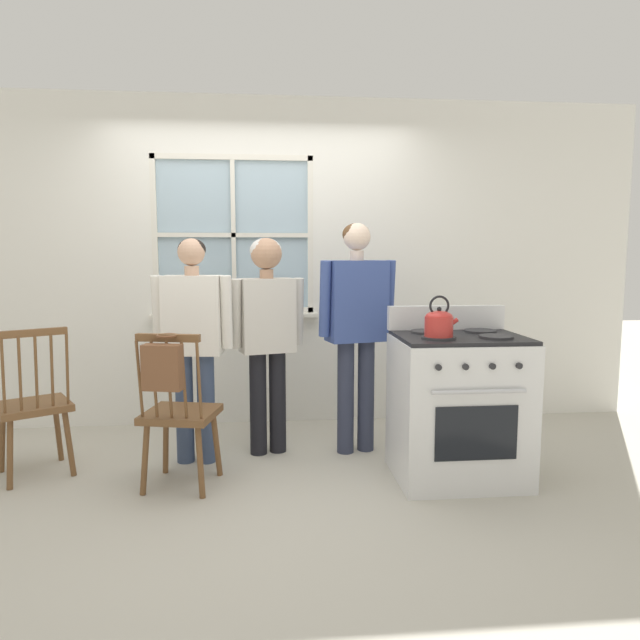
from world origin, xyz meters
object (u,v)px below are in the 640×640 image
stove (458,405)px  handbag (163,366)px  person_teen_center (267,323)px  kettle (439,322)px  chair_by_window (180,415)px  chair_near_wall (34,407)px  person_adult_right (356,316)px  potted_plant (216,302)px  person_elderly_left (193,331)px

stove → handbag: stove is taller
person_teen_center → kettle: 1.25m
chair_by_window → stove: stove is taller
person_teen_center → chair_near_wall: bearing=176.0°
stove → person_adult_right: bearing=136.3°
stove → potted_plant: bearing=141.6°
chair_near_wall → kettle: kettle is taller
chair_near_wall → kettle: (2.52, -0.42, 0.57)m
person_elderly_left → potted_plant: (0.08, 0.84, 0.12)m
stove → handbag: size_ratio=3.53×
person_adult_right → kettle: bearing=-73.9°
person_teen_center → potted_plant: (-0.41, 0.70, 0.09)m
chair_near_wall → person_adult_right: bearing=155.8°
chair_by_window → potted_plant: bearing=-83.3°
person_elderly_left → person_adult_right: bearing=11.6°
chair_by_window → person_adult_right: (1.17, 0.52, 0.54)m
person_teen_center → potted_plant: bearing=105.7°
chair_by_window → person_adult_right: person_adult_right is taller
chair_near_wall → stove: size_ratio=0.90×
person_adult_right → chair_by_window: bearing=-169.9°
stove → person_elderly_left: bearing=165.5°
chair_by_window → stove: size_ratio=0.90×
stove → potted_plant: 2.14m
person_adult_right → handbag: (-1.22, -0.75, -0.19)m
person_teen_center → kettle: (1.03, -0.71, 0.08)m
handbag → chair_near_wall: bearing=151.2°
person_elderly_left → person_adult_right: (1.13, 0.11, 0.08)m
chair_near_wall → handbag: (0.91, -0.50, 0.35)m
person_teen_center → kettle: size_ratio=6.24×
kettle → person_adult_right: bearing=120.1°
stove → person_teen_center: bearing=154.5°
person_teen_center → handbag: person_teen_center is taller
chair_by_window → person_teen_center: person_teen_center is taller
chair_near_wall → person_teen_center: person_teen_center is taller
stove → potted_plant: potted_plant is taller
handbag → person_elderly_left: bearing=81.8°
chair_by_window → person_elderly_left: bearing=-83.4°
stove → kettle: bearing=-143.6°
chair_by_window → potted_plant: size_ratio=2.98×
stove → kettle: (-0.18, -0.13, 0.55)m
chair_near_wall → handbag: 1.10m
person_adult_right → kettle: (0.39, -0.68, 0.03)m
chair_near_wall → person_elderly_left: (1.00, 0.15, 0.46)m
person_teen_center → handbag: 0.99m
chair_by_window → kettle: bearing=-173.1°
chair_by_window → person_adult_right: size_ratio=0.59×
chair_by_window → handbag: 0.42m
kettle → handbag: (-1.61, -0.08, -0.22)m
chair_near_wall → person_teen_center: size_ratio=0.63×
person_teen_center → handbag: bearing=-141.6°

